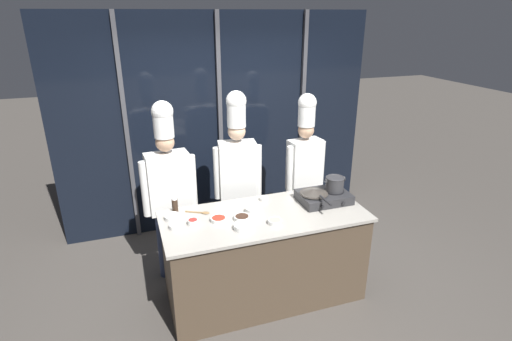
% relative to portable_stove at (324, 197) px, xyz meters
% --- Properties ---
extents(ground_plane, '(24.00, 24.00, 0.00)m').
position_rel_portable_stove_xyz_m(ground_plane, '(-0.66, -0.08, -0.96)').
color(ground_plane, '#47423D').
extents(window_wall_back, '(3.96, 0.09, 2.70)m').
position_rel_portable_stove_xyz_m(window_wall_back, '(-0.66, 1.60, 0.39)').
color(window_wall_back, black).
rests_on(window_wall_back, ground_plane).
extents(demo_counter, '(1.92, 0.82, 0.91)m').
position_rel_portable_stove_xyz_m(demo_counter, '(-0.66, -0.08, -0.50)').
color(demo_counter, '#4C3D2D').
rests_on(demo_counter, ground_plane).
extents(portable_stove, '(0.49, 0.38, 0.10)m').
position_rel_portable_stove_xyz_m(portable_stove, '(0.00, 0.00, 0.00)').
color(portable_stove, '#28282B').
rests_on(portable_stove, demo_counter).
extents(frying_pan, '(0.28, 0.48, 0.04)m').
position_rel_portable_stove_xyz_m(frying_pan, '(-0.11, -0.00, 0.07)').
color(frying_pan, '#38332D').
rests_on(frying_pan, portable_stove).
extents(stock_pot, '(0.21, 0.18, 0.14)m').
position_rel_portable_stove_xyz_m(stock_pot, '(0.11, 0.00, 0.13)').
color(stock_pot, '#333335').
rests_on(stock_pot, portable_stove).
extents(squeeze_bottle_soy, '(0.06, 0.06, 0.16)m').
position_rel_portable_stove_xyz_m(squeeze_bottle_soy, '(-1.43, 0.25, 0.03)').
color(squeeze_bottle_soy, '#332319').
rests_on(squeeze_bottle_soy, demo_counter).
extents(prep_bowl_garlic, '(0.09, 0.09, 0.04)m').
position_rel_portable_stove_xyz_m(prep_bowl_garlic, '(-0.56, 0.21, -0.03)').
color(prep_bowl_garlic, white).
rests_on(prep_bowl_garlic, demo_counter).
extents(prep_bowl_rice, '(0.15, 0.15, 0.04)m').
position_rel_portable_stove_xyz_m(prep_bowl_rice, '(-1.48, 0.12, -0.03)').
color(prep_bowl_rice, white).
rests_on(prep_bowl_rice, demo_counter).
extents(prep_bowl_onion, '(0.16, 0.16, 0.05)m').
position_rel_portable_stove_xyz_m(prep_bowl_onion, '(-0.93, -0.27, -0.02)').
color(prep_bowl_onion, white).
rests_on(prep_bowl_onion, demo_counter).
extents(prep_bowl_chili_flakes, '(0.15, 0.15, 0.04)m').
position_rel_portable_stove_xyz_m(prep_bowl_chili_flakes, '(-1.09, -0.06, -0.03)').
color(prep_bowl_chili_flakes, white).
rests_on(prep_bowl_chili_flakes, demo_counter).
extents(prep_bowl_shrimp, '(0.16, 0.16, 0.06)m').
position_rel_portable_stove_xyz_m(prep_bowl_shrimp, '(-0.74, -0.01, -0.02)').
color(prep_bowl_shrimp, white).
rests_on(prep_bowl_shrimp, demo_counter).
extents(prep_bowl_ginger, '(0.13, 0.13, 0.04)m').
position_rel_portable_stove_xyz_m(prep_bowl_ginger, '(-0.63, -0.27, -0.02)').
color(prep_bowl_ginger, white).
rests_on(prep_bowl_ginger, demo_counter).
extents(prep_bowl_bell_pepper, '(0.10, 0.10, 0.05)m').
position_rel_portable_stove_xyz_m(prep_bowl_bell_pepper, '(-1.32, -0.05, -0.02)').
color(prep_bowl_bell_pepper, white).
rests_on(prep_bowl_bell_pepper, demo_counter).
extents(prep_bowl_bean_sprouts, '(0.12, 0.12, 0.04)m').
position_rel_portable_stove_xyz_m(prep_bowl_bean_sprouts, '(-1.48, -0.06, -0.03)').
color(prep_bowl_bean_sprouts, white).
rests_on(prep_bowl_bean_sprouts, demo_counter).
extents(prep_bowl_soy_glaze, '(0.15, 0.15, 0.04)m').
position_rel_portable_stove_xyz_m(prep_bowl_soy_glaze, '(-0.88, -0.10, -0.03)').
color(prep_bowl_soy_glaze, white).
rests_on(prep_bowl_soy_glaze, demo_counter).
extents(serving_spoon_slotted, '(0.22, 0.14, 0.02)m').
position_rel_portable_stove_xyz_m(serving_spoon_slotted, '(-1.20, 0.14, -0.04)').
color(serving_spoon_slotted, olive).
rests_on(serving_spoon_slotted, demo_counter).
extents(chef_head, '(0.55, 0.25, 1.91)m').
position_rel_portable_stove_xyz_m(chef_head, '(-1.44, 0.58, 0.13)').
color(chef_head, '#2D3856').
rests_on(chef_head, ground_plane).
extents(chef_sous, '(0.52, 0.26, 1.94)m').
position_rel_portable_stove_xyz_m(chef_sous, '(-0.70, 0.67, 0.17)').
color(chef_sous, '#4C4C51').
rests_on(chef_sous, ground_plane).
extents(chef_line, '(0.49, 0.24, 1.87)m').
position_rel_portable_stove_xyz_m(chef_line, '(0.09, 0.65, 0.13)').
color(chef_line, '#232326').
rests_on(chef_line, ground_plane).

